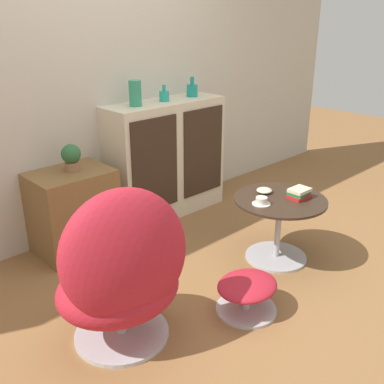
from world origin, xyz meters
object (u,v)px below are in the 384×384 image
Objects in this scene: coffee_table at (279,220)px; book_stack at (299,193)px; vase_inner_left at (164,96)px; egg_chair at (122,273)px; ottoman at (247,290)px; bowl at (264,190)px; teacup at (261,201)px; sideboard at (166,159)px; potted_plant at (71,156)px; vase_leftmost at (135,93)px; tv_console at (74,211)px; vase_inner_right at (192,90)px.

book_stack is at bearing -38.24° from coffee_table.
egg_chair is at bearing -138.03° from vase_inner_left.
book_stack is (0.11, -0.09, 0.21)m from coffee_table.
bowl reaches higher than ottoman.
coffee_table is at bearing -9.56° from teacup.
ottoman is at bearing -112.89° from sideboard.
ottoman is 2.91× the size of vase_inner_left.
potted_plant is (-0.32, 1.46, 0.61)m from ottoman.
teacup is (-0.14, -1.20, -0.01)m from sideboard.
vase_leftmost is 1.01× the size of potted_plant.
coffee_table is 4.87× the size of vase_inner_left.
vase_inner_left is (0.98, 0.04, 0.77)m from tv_console.
sideboard is at bearing 92.59° from bowl.
coffee_table is at bearing -73.93° from vase_leftmost.
egg_chair reaches higher than tv_console.
sideboard is 0.57m from vase_inner_left.
vase_leftmost is 0.75m from potted_plant.
vase_leftmost reaches higher than book_stack.
bowl is (0.05, -1.08, -0.58)m from vase_inner_left.
sideboard is 9.62× the size of bowl.
egg_chair is 1.27m from potted_plant.
potted_plant is at bearing 124.97° from teacup.
sideboard is 0.98m from potted_plant.
sideboard reaches higher than bowl.
vase_inner_right reaches higher than bowl.
sideboard is 8.58× the size of teacup.
vase_leftmost is 1.37m from teacup.
vase_inner_left is (0.62, 1.50, 0.94)m from ottoman.
coffee_table reaches higher than ottoman.
egg_chair is at bearing -174.70° from bowl.
egg_chair is 1.74m from vase_leftmost.
egg_chair is 5.50× the size of vase_inner_right.
ottoman is 3.46× the size of bowl.
book_stack is (1.13, -1.28, 0.21)m from tv_console.
potted_plant is 1.57× the size of teacup.
vase_leftmost is 1.17× the size of vase_inner_right.
egg_chair is at bearing -144.19° from vase_inner_right.
ottoman is at bearing -158.35° from coffee_table.
tv_console reaches higher than teacup.
coffee_table is 1.45m from vase_inner_left.
vase_leftmost is 1.77× the size of bowl.
ottoman is at bearing -112.64° from vase_inner_left.
bowl is at bearing -71.51° from vase_leftmost.
teacup is (0.81, -1.16, -0.25)m from potted_plant.
tv_console is 4.92× the size of teacup.
ottoman is at bearing -122.55° from vase_inner_right.
potted_plant is at bearing 129.89° from coffee_table.
vase_inner_left reaches higher than egg_chair.
vase_inner_right reaches higher than egg_chair.
sideboard is 0.70m from vase_leftmost.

